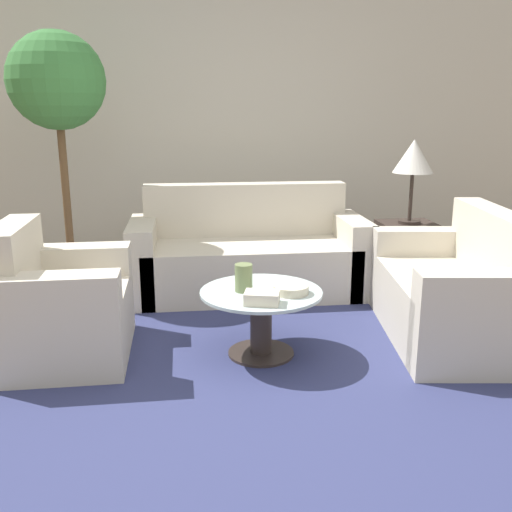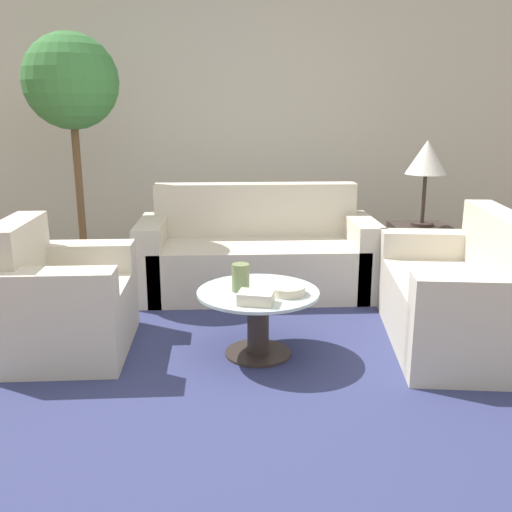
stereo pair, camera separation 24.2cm
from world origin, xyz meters
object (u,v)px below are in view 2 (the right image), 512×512
Objects in this scene: sofa_main at (257,257)px; bowl at (287,290)px; armchair at (59,306)px; potted_plant at (72,98)px; book_stack at (255,298)px; table_lamp at (427,160)px; coffee_table at (258,314)px; vase at (241,278)px; loveseat at (463,300)px.

sofa_main reaches higher than bowl.
potted_plant is at bearing 6.27° from armchair.
book_stack is (1.17, -0.35, 0.15)m from armchair.
coffee_table is at bearing -138.16° from table_lamp.
potted_plant reaches higher than bowl.
table_lamp reaches higher than vase.
vase is (-1.48, -1.23, -0.57)m from table_lamp.
loveseat is (2.48, -0.00, -0.00)m from armchair.
coffee_table is 0.36× the size of potted_plant.
sofa_main is 1.27m from coffee_table.
table_lamp is at bearing 59.47° from book_stack.
sofa_main is 2.14× the size of armchair.
sofa_main is 1.53m from table_lamp.
potted_plant is 12.29× the size of vase.
loveseat reaches higher than armchair.
loveseat is 3.19m from potted_plant.
sofa_main is 2.57× the size of coffee_table.
loveseat is at bearing -42.81° from sofa_main.
book_stack is at bearing -107.55° from armchair.
armchair is at bearing 176.54° from book_stack.
loveseat is (1.23, -1.14, 0.00)m from sofa_main.
potted_plant is (-1.35, 1.42, 1.26)m from coffee_table.
book_stack is at bearing -68.08° from loveseat.
armchair is 4.04× the size of book_stack.
vase is 0.79× the size of bowl.
loveseat is 1.29m from coffee_table.
coffee_table is (-0.06, -1.26, -0.02)m from sofa_main.
sofa_main reaches higher than book_stack.
vase is 0.28m from bowl.
vase is at bearing -97.13° from armchair.
table_lamp is (2.58, 1.10, 0.77)m from armchair.
vase is at bearing -140.35° from table_lamp.
book_stack is at bearing -93.28° from sofa_main.
sofa_main reaches higher than armchair.
bowl is 0.96× the size of book_stack.
armchair is at bearing -156.80° from table_lamp.
vase is (1.25, -1.41, -1.03)m from potted_plant.
sofa_main is 8.63× the size of book_stack.
sofa_main is at bearing -125.88° from loveseat.
bowl is at bearing -15.88° from vase.
loveseat is 1.35m from table_lamp.
armchair is at bearing -83.07° from potted_plant.
table_lamp is at bearing -1.25° from sofa_main.
book_stack is (-1.41, -1.46, -0.62)m from table_lamp.
coffee_table is at bearing 157.31° from bowl.
bowl is at bearing -99.02° from armchair.
table_lamp is 2.78m from potted_plant.
sofa_main is 2.74× the size of table_lamp.
sofa_main is 0.92× the size of potted_plant.
armchair is 1.20× the size of coffee_table.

